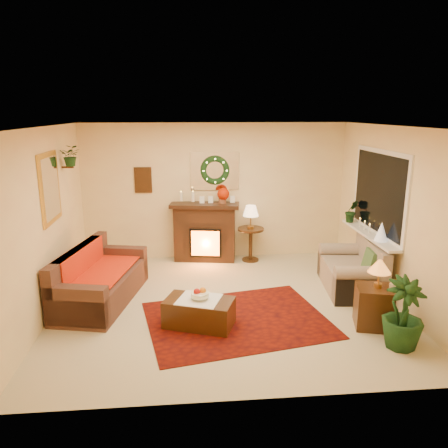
{
  "coord_description": "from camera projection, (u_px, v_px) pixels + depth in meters",
  "views": [
    {
      "loc": [
        -0.59,
        -6.0,
        2.8
      ],
      "look_at": [
        0.0,
        0.35,
        1.15
      ],
      "focal_mm": 35.0,
      "sensor_mm": 36.0,
      "label": 1
    }
  ],
  "objects": [
    {
      "name": "floor_palm",
      "position": [
        403.0,
        313.0,
        5.24
      ],
      "size": [
        1.74,
        1.74,
        2.65
      ],
      "primitive_type": "imported",
      "rotation": [
        0.0,
        0.0,
        0.19
      ],
      "color": "#17481B",
      "rests_on": "floor"
    },
    {
      "name": "mantel_mirror",
      "position": [
        215.0,
        171.0,
        8.26
      ],
      "size": [
        0.92,
        0.02,
        0.72
      ],
      "primitive_type": "cube",
      "color": "white",
      "rests_on": "wall_back"
    },
    {
      "name": "wall_art",
      "position": [
        143.0,
        180.0,
        8.18
      ],
      "size": [
        0.32,
        0.03,
        0.48
      ],
      "primitive_type": "cube",
      "color": "#381E11",
      "rests_on": "wall_back"
    },
    {
      "name": "wall_front",
      "position": [
        250.0,
        278.0,
        4.04
      ],
      "size": [
        5.0,
        5.0,
        0.0
      ],
      "primitive_type": "plane",
      "color": "#EFD88C",
      "rests_on": "ground"
    },
    {
      "name": "wall_back",
      "position": [
        215.0,
        192.0,
        8.38
      ],
      "size": [
        5.0,
        5.0,
        0.0
      ],
      "primitive_type": "plane",
      "color": "#EFD88C",
      "rests_on": "ground"
    },
    {
      "name": "ceiling",
      "position": [
        226.0,
        127.0,
        5.88
      ],
      "size": [
        5.0,
        5.0,
        0.0
      ],
      "primitive_type": "plane",
      "color": "white",
      "rests_on": "ground"
    },
    {
      "name": "fruit_bowl",
      "position": [
        200.0,
        295.0,
        5.77
      ],
      "size": [
        0.24,
        0.24,
        0.06
      ],
      "primitive_type": "cylinder",
      "color": "white",
      "rests_on": "coffee_table"
    },
    {
      "name": "area_rug",
      "position": [
        237.0,
        320.0,
        6.03
      ],
      "size": [
        2.72,
        2.25,
        0.01
      ],
      "primitive_type": "cube",
      "rotation": [
        0.0,
        0.0,
        0.2
      ],
      "color": "#530F15",
      "rests_on": "floor"
    },
    {
      "name": "loveseat",
      "position": [
        351.0,
        264.0,
        7.0
      ],
      "size": [
        0.95,
        1.46,
        0.8
      ],
      "primitive_type": "cube",
      "rotation": [
        0.0,
        0.0,
        -0.11
      ],
      "color": "gray",
      "rests_on": "floor"
    },
    {
      "name": "mini_tree",
      "position": [
        381.0,
        231.0,
        6.59
      ],
      "size": [
        0.2,
        0.2,
        0.29
      ],
      "primitive_type": "cone",
      "color": "white",
      "rests_on": "window_sill"
    },
    {
      "name": "window_glass",
      "position": [
        378.0,
        193.0,
        6.9
      ],
      "size": [
        0.02,
        1.7,
        1.22
      ],
      "primitive_type": "cube",
      "color": "black",
      "rests_on": "wall_right"
    },
    {
      "name": "wreath",
      "position": [
        215.0,
        170.0,
        8.22
      ],
      "size": [
        0.55,
        0.11,
        0.55
      ],
      "primitive_type": "torus",
      "rotation": [
        1.57,
        0.0,
        0.0
      ],
      "color": "#194719",
      "rests_on": "wall_back"
    },
    {
      "name": "mantel_candle_b",
      "position": [
        193.0,
        197.0,
        8.12
      ],
      "size": [
        0.06,
        0.06,
        0.18
      ],
      "primitive_type": "cylinder",
      "color": "silver",
      "rests_on": "fireplace"
    },
    {
      "name": "sofa",
      "position": [
        102.0,
        274.0,
        6.55
      ],
      "size": [
        1.23,
        2.05,
        0.82
      ],
      "primitive_type": "cube",
      "rotation": [
        0.0,
        0.0,
        -0.21
      ],
      "color": "#4B2E21",
      "rests_on": "floor"
    },
    {
      "name": "fireplace",
      "position": [
        205.0,
        233.0,
        8.35
      ],
      "size": [
        1.19,
        0.54,
        1.05
      ],
      "primitive_type": "cube",
      "rotation": [
        0.0,
        0.0,
        -0.15
      ],
      "color": "black",
      "rests_on": "floor"
    },
    {
      "name": "hanging_plant",
      "position": [
        72.0,
        166.0,
        6.85
      ],
      "size": [
        0.33,
        0.28,
        0.36
      ],
      "primitive_type": "imported",
      "color": "#194719",
      "rests_on": "wall_left"
    },
    {
      "name": "lamp_tiffany",
      "position": [
        379.0,
        274.0,
        5.69
      ],
      "size": [
        0.3,
        0.3,
        0.44
      ],
      "primitive_type": "cone",
      "color": "#FAB540",
      "rests_on": "end_table_square"
    },
    {
      "name": "gold_mirror",
      "position": [
        50.0,
        188.0,
        6.17
      ],
      "size": [
        0.03,
        0.84,
        1.0
      ],
      "primitive_type": "cube",
      "color": "gold",
      "rests_on": "wall_left"
    },
    {
      "name": "end_table_square",
      "position": [
        373.0,
        307.0,
        5.81
      ],
      "size": [
        0.55,
        0.55,
        0.56
      ],
      "primitive_type": "cube",
      "rotation": [
        0.0,
        0.0,
        -0.25
      ],
      "color": "#322013",
      "rests_on": "floor"
    },
    {
      "name": "window_frame",
      "position": [
        379.0,
        193.0,
        6.9
      ],
      "size": [
        0.03,
        1.86,
        1.36
      ],
      "primitive_type": "cube",
      "color": "white",
      "rests_on": "wall_right"
    },
    {
      "name": "lamp_cream",
      "position": [
        251.0,
        217.0,
        8.19
      ],
      "size": [
        0.3,
        0.3,
        0.46
      ],
      "primitive_type": "cone",
      "color": "#FFCD98",
      "rests_on": "side_table_round"
    },
    {
      "name": "mantel_candle_a",
      "position": [
        181.0,
        196.0,
        8.13
      ],
      "size": [
        0.06,
        0.06,
        0.17
      ],
      "primitive_type": "cylinder",
      "color": "silver",
      "rests_on": "fireplace"
    },
    {
      "name": "floor",
      "position": [
        226.0,
        304.0,
        6.54
      ],
      "size": [
        5.0,
        5.0,
        0.0
      ],
      "primitive_type": "plane",
      "color": "beige",
      "rests_on": "ground"
    },
    {
      "name": "wall_left",
      "position": [
        45.0,
        224.0,
        5.99
      ],
      "size": [
        4.5,
        4.5,
        0.0
      ],
      "primitive_type": "plane",
      "color": "#EFD88C",
      "rests_on": "ground"
    },
    {
      "name": "window_sill",
      "position": [
        369.0,
        234.0,
        7.06
      ],
      "size": [
        0.22,
        1.86,
        0.04
      ],
      "primitive_type": "cube",
      "color": "white",
      "rests_on": "wall_right"
    },
    {
      "name": "side_table_round",
      "position": [
        251.0,
        244.0,
        8.37
      ],
      "size": [
        0.53,
        0.53,
        0.65
      ],
      "primitive_type": "cylinder",
      "rotation": [
        0.0,
        0.0,
        -0.06
      ],
      "color": "#4E2921",
      "rests_on": "floor"
    },
    {
      "name": "sill_plant",
      "position": [
        352.0,
        211.0,
        7.7
      ],
      "size": [
        0.29,
        0.23,
        0.53
      ],
      "primitive_type": "imported",
      "color": "#2E622F",
      "rests_on": "window_sill"
    },
    {
      "name": "coffee_table",
      "position": [
        199.0,
        311.0,
        5.83
      ],
      "size": [
        1.01,
        0.77,
        0.38
      ],
      "primitive_type": "cube",
      "rotation": [
        0.0,
        0.0,
        -0.35
      ],
      "color": "black",
      "rests_on": "floor"
    },
    {
      "name": "poinsettia",
      "position": [
        223.0,
        194.0,
        8.15
      ],
      "size": [
        0.23,
        0.23,
        0.23
      ],
      "primitive_type": "sphere",
      "color": "#B31E00",
      "rests_on": "fireplace"
    },
    {
      "name": "wall_right",
      "position": [
        395.0,
        216.0,
        6.43
      ],
      "size": [
        4.5,
        4.5,
        0.0
      ],
      "primitive_type": "plane",
      "color": "#EFD88C",
      "rests_on": "ground"
    },
    {
      "name": "red_throw",
      "position": [
        100.0,
        270.0,
        6.66
      ],
      "size": [
        0.86,
        1.39,
        0.02
      ],
      "primitive_type": "cube",
      "color": "red",
      "rests_on": "sofa"
    }
  ]
}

